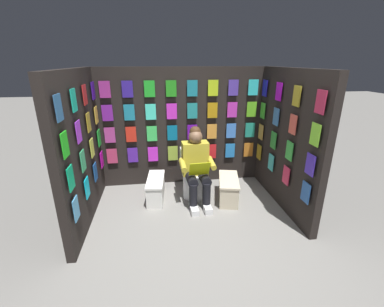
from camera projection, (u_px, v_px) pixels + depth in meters
name	position (u px, v px, depth m)	size (l,w,h in m)	color
ground_plane	(200.00, 251.00, 3.06)	(30.00, 30.00, 0.00)	gray
display_wall_back	(182.00, 127.00, 4.51)	(2.88, 0.14, 2.03)	black
display_wall_left	(287.00, 140.00, 3.78)	(0.14, 1.88, 2.03)	black
display_wall_right	(81.00, 149.00, 3.40)	(0.14, 1.88, 2.03)	black
toilet	(194.00, 176.00, 4.25)	(0.41, 0.56, 0.77)	white
person_reading	(196.00, 166.00, 3.95)	(0.54, 0.70, 1.19)	gold
comic_longbox_near	(156.00, 188.00, 4.17)	(0.32, 0.72, 0.35)	white
comic_longbox_far	(228.00, 189.00, 4.14)	(0.44, 0.73, 0.36)	beige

